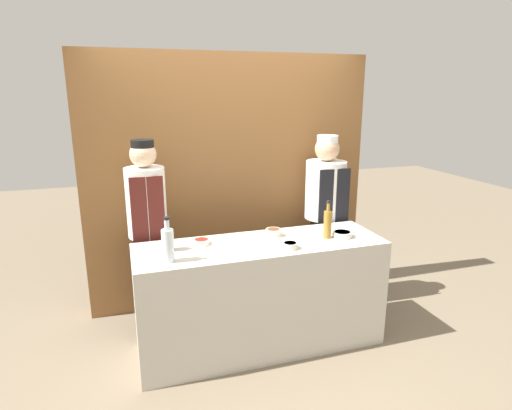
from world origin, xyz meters
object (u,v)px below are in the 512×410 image
sauce_bowl_green (290,245)px  sauce_bowl_red (201,242)px  chef_right (324,215)px  chef_left (148,230)px  bottle_clear (168,244)px  sauce_bowl_purple (342,234)px  cutting_board (241,246)px  sauce_bowl_brown (273,232)px  bottle_vinegar (328,223)px  bottle_soy (167,239)px

sauce_bowl_green → sauce_bowl_red: (-0.63, 0.29, -0.00)m
chef_right → chef_left: bearing=-180.0°
bottle_clear → chef_left: (-0.09, 0.70, -0.10)m
sauce_bowl_purple → cutting_board: bearing=178.5°
sauce_bowl_green → sauce_bowl_purple: (0.51, 0.12, -0.00)m
cutting_board → sauce_bowl_brown: bearing=28.1°
sauce_bowl_red → sauce_bowl_brown: size_ratio=0.99×
sauce_bowl_green → chef_right: (0.65, 0.72, -0.02)m
cutting_board → chef_right: bearing=30.0°
chef_left → chef_right: bearing=0.0°
bottle_vinegar → bottle_soy: bearing=175.0°
bottle_clear → chef_left: chef_left is taller
bottle_vinegar → chef_right: 0.65m
bottle_vinegar → chef_right: (0.27, 0.58, -0.12)m
sauce_bowl_red → bottle_vinegar: (1.01, -0.15, 0.10)m
sauce_bowl_red → bottle_vinegar: bearing=-8.6°
bottle_vinegar → chef_left: (-1.38, 0.58, -0.10)m
cutting_board → bottle_clear: (-0.56, -0.12, 0.12)m
cutting_board → chef_left: size_ratio=0.24×
bottle_soy → chef_left: size_ratio=0.13×
sauce_bowl_green → bottle_clear: size_ratio=0.36×
bottle_vinegar → chef_right: bearing=65.2°
cutting_board → sauce_bowl_red: bearing=151.5°
sauce_bowl_red → sauce_bowl_green: bearing=-24.9°
chef_right → bottle_vinegar: bearing=-114.8°
sauce_bowl_brown → bottle_clear: size_ratio=0.39×
chef_left → sauce_bowl_red: bearing=-49.1°
sauce_bowl_purple → bottle_clear: (-1.42, -0.09, 0.10)m
sauce_bowl_green → bottle_vinegar: bearing=19.9°
bottle_clear → sauce_bowl_brown: bearing=18.3°
sauce_bowl_green → sauce_bowl_red: bearing=155.1°
bottle_soy → bottle_vinegar: 1.28m
sauce_bowl_purple → chef_left: bearing=158.2°
cutting_board → bottle_vinegar: bearing=-0.3°
sauce_bowl_brown → bottle_soy: (-0.87, -0.07, 0.05)m
chef_left → cutting_board: bearing=-41.8°
sauce_bowl_red → bottle_clear: bottle_clear is taller
sauce_bowl_red → chef_right: chef_right is taller
bottle_soy → bottle_vinegar: size_ratio=0.71×
bottle_soy → bottle_clear: (-0.02, -0.22, 0.04)m
bottle_vinegar → sauce_bowl_purple: bearing=-8.5°
chef_left → bottle_vinegar: bearing=-22.9°
cutting_board → bottle_soy: (-0.54, 0.11, 0.08)m
bottle_soy → chef_left: bearing=102.9°
sauce_bowl_purple → bottle_vinegar: 0.16m
sauce_bowl_red → bottle_soy: 0.28m
sauce_bowl_brown → chef_left: size_ratio=0.08×
sauce_bowl_brown → bottle_vinegar: bearing=-24.4°
sauce_bowl_brown → bottle_vinegar: bottle_vinegar is taller
sauce_bowl_purple → chef_left: chef_left is taller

